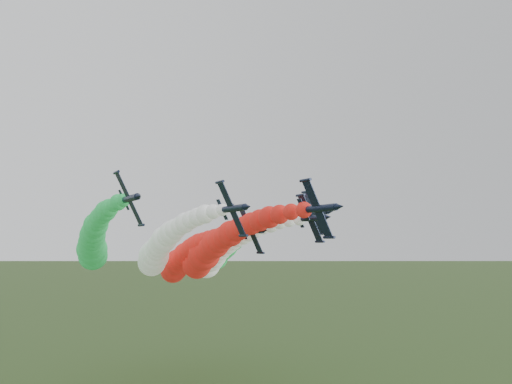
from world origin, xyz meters
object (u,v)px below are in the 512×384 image
jet_inner_left (160,249)px  jet_outer_right (229,245)px  jet_lead (212,250)px  jet_outer_left (94,242)px  jet_trail (183,259)px  jet_inner_right (219,253)px

jet_inner_left → jet_outer_right: size_ratio=1.00×
jet_lead → jet_inner_left: 14.62m
jet_outer_left → jet_inner_left: bearing=-33.6°
jet_lead → jet_outer_right: bearing=54.4°
jet_inner_left → jet_trail: 17.93m
jet_outer_right → jet_trail: size_ratio=1.00×
jet_inner_right → jet_outer_left: jet_outer_left is taller
jet_outer_right → jet_trail: jet_outer_right is taller
jet_lead → jet_outer_left: size_ratio=1.00×
jet_outer_left → jet_outer_right: (38.15, 1.14, -0.99)m
jet_lead → jet_inner_left: (-8.50, 11.89, 0.07)m
jet_trail → jet_outer_right: bearing=-13.7°
jet_inner_right → jet_trail: (-6.42, 9.63, -1.91)m
jet_inner_right → jet_outer_right: 9.35m
jet_lead → jet_inner_right: size_ratio=0.99×
jet_lead → jet_trail: bearing=83.3°
jet_inner_left → jet_trail: jet_inner_left is taller
jet_inner_right → jet_trail: 11.73m
jet_inner_left → jet_trail: bearing=49.5°
jet_outer_right → jet_trail: bearing=166.3°
jet_inner_left → jet_outer_left: (-13.76, 9.15, 1.81)m
jet_trail → jet_lead: bearing=-96.7°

